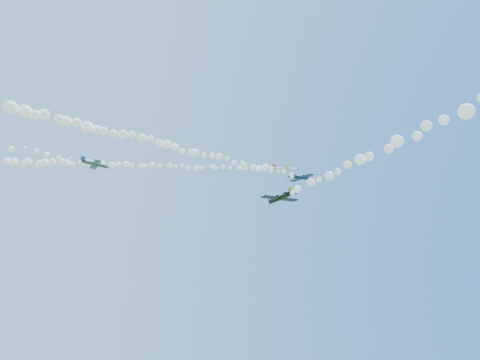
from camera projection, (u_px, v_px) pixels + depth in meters
name	position (u px, v px, depth m)	size (l,w,h in m)	color
plane_white	(285.00, 169.00, 110.81)	(7.32, 7.75, 2.25)	white
smoke_trail_white	(143.00, 165.00, 107.91)	(68.55, 27.78, 3.10)	white
plane_navy	(301.00, 177.00, 106.14)	(8.07, 8.41, 2.29)	#0D163A
smoke_trail_navy	(175.00, 147.00, 89.29)	(66.56, 8.67, 3.10)	white
plane_grey	(95.00, 164.00, 86.66)	(6.35, 6.69, 2.15)	#343A4B
plane_black	(280.00, 198.00, 76.99)	(8.17, 7.79, 2.07)	black
smoke_trail_black	(474.00, 105.00, 46.87)	(10.04, 71.12, 3.11)	white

